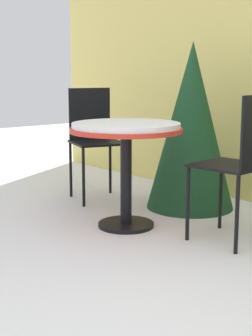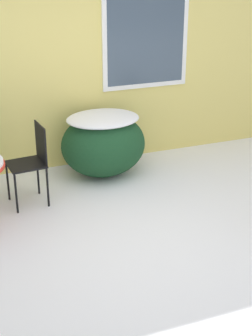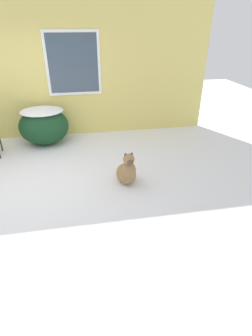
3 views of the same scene
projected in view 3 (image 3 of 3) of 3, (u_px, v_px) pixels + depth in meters
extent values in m
plane|color=white|center=(32.00, 183.00, 4.52)|extent=(16.00, 16.00, 0.00)
cube|color=#E5D16B|center=(32.00, 64.00, 5.61)|extent=(8.00, 0.06, 3.28)
cube|color=white|center=(73.00, 64.00, 5.71)|extent=(1.19, 0.04, 1.34)
cube|color=#3D4C5B|center=(73.00, 64.00, 5.70)|extent=(1.07, 0.01, 1.22)
ellipsoid|color=#194223|center=(44.00, 126.00, 5.80)|extent=(1.08, 0.89, 0.81)
ellipsoid|color=white|center=(42.00, 111.00, 5.63)|extent=(0.91, 0.76, 0.12)
cylinder|color=black|center=(0.00, 141.00, 5.53)|extent=(0.02, 0.02, 0.47)
ellipsoid|color=#937047|center=(126.00, 174.00, 4.49)|extent=(0.37, 0.49, 0.32)
ellipsoid|color=#937047|center=(128.00, 171.00, 4.30)|extent=(0.27, 0.24, 0.35)
sphere|color=#937047|center=(129.00, 159.00, 4.17)|extent=(0.19, 0.19, 0.19)
cone|color=brown|center=(131.00, 164.00, 4.06)|extent=(0.11, 0.10, 0.10)
ellipsoid|color=brown|center=(125.00, 155.00, 4.13)|extent=(0.04, 0.03, 0.08)
ellipsoid|color=brown|center=(132.00, 155.00, 4.15)|extent=(0.04, 0.03, 0.08)
ellipsoid|color=#937047|center=(123.00, 172.00, 4.72)|extent=(0.08, 0.22, 0.06)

